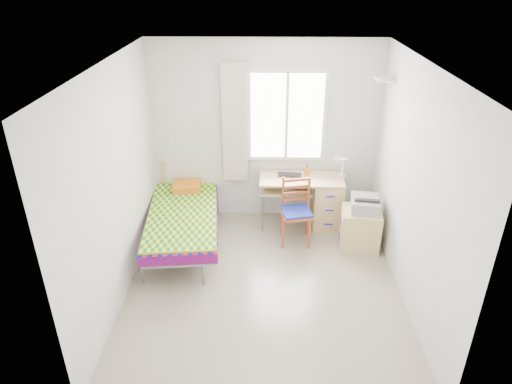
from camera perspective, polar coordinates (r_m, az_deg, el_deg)
floor at (r=5.59m, az=0.95°, el=-11.49°), size 3.50×3.50×0.00m
ceiling at (r=4.47m, az=1.20°, el=15.67°), size 3.50×3.50×0.00m
wall_back at (r=6.50m, az=1.13°, el=7.39°), size 3.20×0.00×3.20m
wall_left at (r=5.14m, az=-17.06°, el=0.69°), size 0.00×3.50×3.50m
wall_right at (r=5.14m, az=19.19°, el=0.34°), size 0.00×3.50×3.50m
window at (r=6.41m, az=3.87°, el=9.40°), size 1.10×0.04×1.30m
curtain at (r=6.40m, az=-2.66°, el=8.47°), size 0.35×0.05×1.70m
floating_shelf at (r=6.11m, az=15.71°, el=13.46°), size 0.20×0.32×0.03m
bed at (r=6.24m, az=-9.00°, el=-2.83°), size 1.11×2.04×0.85m
desk at (r=6.64m, az=8.28°, el=-0.91°), size 1.19×0.56×0.74m
chair at (r=6.17m, az=5.09°, el=-1.91°), size 0.46×0.46×0.90m
cabinet at (r=6.26m, az=12.86°, el=-4.51°), size 0.57×0.51×0.56m
printer at (r=6.11m, az=13.47°, el=-1.43°), size 0.41×0.46×0.18m
laptop at (r=6.47m, az=4.20°, el=1.98°), size 0.35×0.25×0.03m
pen_cup at (r=6.56m, az=6.33°, el=2.56°), size 0.09×0.09×0.09m
task_lamp at (r=6.36m, az=10.43°, el=3.48°), size 0.22×0.32×0.40m
book at (r=6.54m, az=3.56°, el=0.69°), size 0.18×0.24×0.02m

